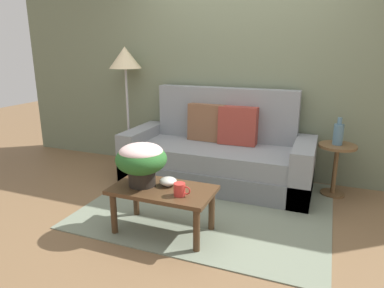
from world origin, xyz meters
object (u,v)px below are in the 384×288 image
(floor_lamp, at_px, (125,66))
(table_vase, at_px, (338,134))
(coffee_mug, at_px, (180,189))
(potted_plant, at_px, (141,159))
(couch, at_px, (218,155))
(snack_bowl, at_px, (168,181))
(side_table, at_px, (336,160))
(coffee_table, at_px, (163,195))

(floor_lamp, relative_size, table_vase, 5.38)
(coffee_mug, distance_m, table_vase, 1.89)
(potted_plant, distance_m, table_vase, 2.08)
(couch, distance_m, snack_bowl, 1.23)
(side_table, height_order, table_vase, table_vase)
(couch, xyz_separation_m, floor_lamp, (-1.32, 0.19, 0.99))
(couch, height_order, side_table, couch)
(coffee_table, distance_m, coffee_mug, 0.24)
(snack_bowl, distance_m, table_vase, 1.89)
(floor_lamp, relative_size, coffee_mug, 11.01)
(coffee_table, relative_size, snack_bowl, 5.82)
(coffee_table, bearing_deg, snack_bowl, 74.93)
(snack_bowl, bearing_deg, side_table, 44.49)
(side_table, bearing_deg, couch, -175.38)
(table_vase, bearing_deg, coffee_mug, -128.19)
(coffee_table, height_order, coffee_mug, coffee_mug)
(couch, bearing_deg, side_table, 4.62)
(potted_plant, relative_size, snack_bowl, 2.92)
(coffee_mug, bearing_deg, snack_bowl, 139.40)
(couch, height_order, coffee_table, couch)
(coffee_table, distance_m, side_table, 1.95)
(potted_plant, relative_size, coffee_mug, 3.08)
(floor_lamp, bearing_deg, potted_plant, -54.78)
(couch, height_order, coffee_mug, couch)
(couch, relative_size, table_vase, 7.40)
(floor_lamp, distance_m, snack_bowl, 2.08)
(couch, relative_size, coffee_table, 2.47)
(coffee_table, distance_m, potted_plant, 0.36)
(coffee_mug, bearing_deg, couch, 94.66)
(coffee_table, bearing_deg, floor_lamp, 129.96)
(side_table, xyz_separation_m, coffee_mug, (-1.17, -1.47, 0.07))
(side_table, bearing_deg, coffee_mug, -128.38)
(potted_plant, xyz_separation_m, snack_bowl, (0.21, 0.07, -0.19))
(coffee_table, bearing_deg, table_vase, 45.72)
(side_table, relative_size, snack_bowl, 3.79)
(coffee_mug, bearing_deg, table_vase, 51.81)
(couch, bearing_deg, snack_bowl, -93.11)
(couch, distance_m, table_vase, 1.32)
(coffee_mug, xyz_separation_m, snack_bowl, (-0.18, 0.15, -0.01))
(coffee_mug, bearing_deg, side_table, 51.62)
(side_table, distance_m, potted_plant, 2.10)
(floor_lamp, bearing_deg, couch, -8.18)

